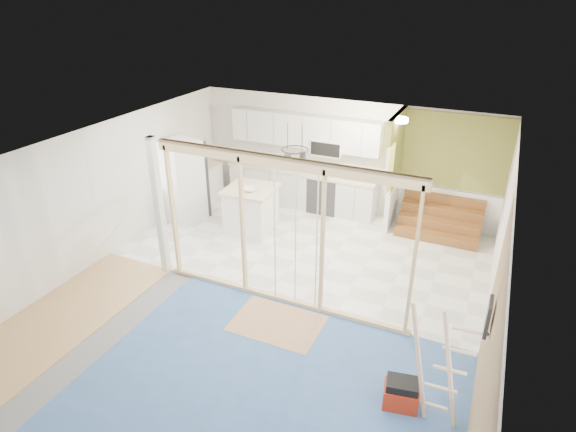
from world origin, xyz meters
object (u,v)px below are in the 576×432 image
at_px(fridge, 181,181).
at_px(island, 251,210).
at_px(ladder, 438,368).
at_px(toolbox, 401,394).

distance_m(fridge, island, 1.73).
relative_size(fridge, ladder, 1.15).
xyz_separation_m(island, ladder, (4.42, -3.55, 0.32)).
xyz_separation_m(toolbox, ladder, (0.38, -0.04, 0.62)).
xyz_separation_m(fridge, island, (1.67, 0.13, -0.43)).
height_order(fridge, ladder, fridge).
bearing_deg(ladder, fridge, 161.30).
bearing_deg(fridge, toolbox, -13.82).
height_order(toolbox, ladder, ladder).
xyz_separation_m(fridge, toolbox, (5.71, -3.38, -0.73)).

